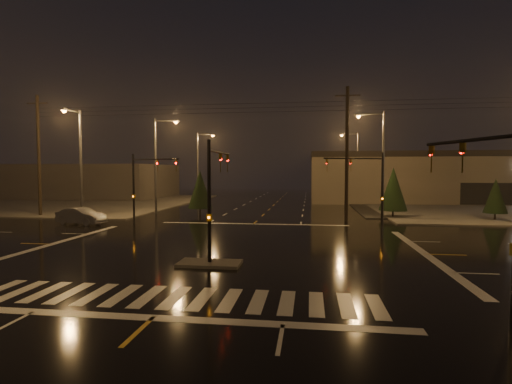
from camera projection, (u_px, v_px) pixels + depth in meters
ground at (227, 249)px, 23.12m from camera, size 140.00×140.00×0.00m
sidewalk_nw at (64, 202)px, 56.83m from camera, size 36.00×36.00×0.12m
median_island at (210, 263)px, 19.16m from camera, size 3.00×1.60×0.15m
crosswalk at (175, 297)px, 14.21m from camera, size 15.00×2.60×0.01m
stop_bar_near at (153, 318)px, 12.23m from camera, size 16.00×0.50×0.01m
stop_bar_far at (254, 224)px, 34.00m from camera, size 16.00×0.50×0.01m
retail_building at (501, 175)px, 63.72m from camera, size 60.20×28.30×7.20m
commercial_block at (79, 181)px, 69.23m from camera, size 30.00×18.00×5.60m
signal_mast_median at (214, 186)px, 19.88m from camera, size 0.25×4.59×6.00m
signal_mast_ne at (370, 180)px, 31.67m from camera, size 4.84×1.86×6.00m
signal_mast_nw at (143, 179)px, 34.22m from camera, size 4.84×1.86×6.00m
signal_mast_se at (495, 198)px, 11.90m from camera, size 1.55×3.87×6.00m
streetlight_1 at (158, 159)px, 42.13m from camera, size 2.77×0.32×10.00m
streetlight_2 at (200, 162)px, 57.96m from camera, size 2.77×0.32×10.00m
streetlight_3 at (380, 157)px, 37.14m from camera, size 2.77×0.32×10.00m
streetlight_4 at (356, 162)px, 56.93m from camera, size 2.77×0.32×10.00m
streetlight_5 at (79, 157)px, 36.03m from camera, size 0.32×2.77×10.00m
utility_pole_0 at (39, 155)px, 39.61m from camera, size 2.20×0.32×12.00m
utility_pole_1 at (347, 153)px, 35.58m from camera, size 2.20×0.32×12.00m
conifer_0 at (393, 189)px, 38.57m from camera, size 2.67×2.67×4.88m
conifer_1 at (496, 196)px, 36.11m from camera, size 2.03×2.03×3.87m
conifer_3 at (200, 189)px, 40.86m from camera, size 2.50×2.50×4.60m
car_crossing at (81, 216)px, 33.65m from camera, size 4.57×2.46×1.43m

